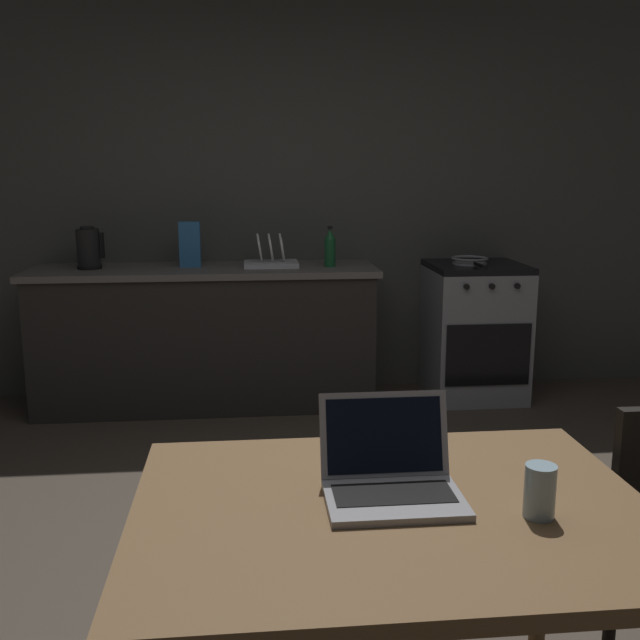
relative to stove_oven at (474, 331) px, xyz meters
name	(u,v)px	position (x,y,z in m)	size (l,w,h in m)	color
ground_plane	(339,591)	(-1.18, -2.22, -0.45)	(12.00, 12.00, 0.00)	#473D33
back_wall	(336,199)	(-0.88, 0.35, 0.85)	(6.40, 0.10, 2.60)	#474843
kitchen_counter	(206,336)	(-1.76, 0.00, 0.00)	(2.16, 0.64, 0.89)	#282623
stove_oven	(474,331)	(0.00, 0.00, 0.00)	(0.60, 0.62, 0.89)	gray
dining_table	(392,533)	(-1.17, -3.05, 0.22)	(1.21, 0.89, 0.74)	brown
laptop	(391,478)	(-1.16, -3.00, 0.34)	(0.32, 0.29, 0.22)	#99999E
electric_kettle	(89,249)	(-2.46, 0.00, 0.57)	(0.17, 0.15, 0.26)	black
bottle	(330,248)	(-0.97, -0.05, 0.57)	(0.07, 0.07, 0.26)	#19592D
frying_pan	(470,260)	(-0.06, -0.03, 0.47)	(0.24, 0.41, 0.05)	gray
drinking_glass	(540,491)	(-0.85, -3.14, 0.35)	(0.07, 0.07, 0.12)	#99B7C6
cereal_box	(190,244)	(-1.84, 0.02, 0.59)	(0.13, 0.05, 0.28)	#3372B2
dish_rack	(271,259)	(-1.34, 0.00, 0.49)	(0.34, 0.26, 0.21)	silver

